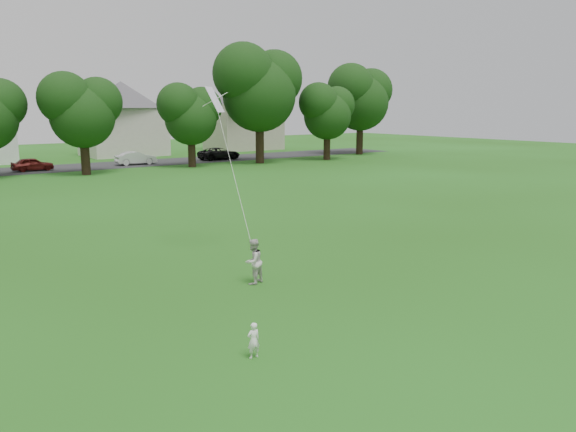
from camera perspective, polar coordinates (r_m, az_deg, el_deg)
ground at (r=13.77m, az=-2.55°, el=-11.79°), size 160.00×160.00×0.00m
toddler at (r=12.36m, az=-3.53°, el=-12.50°), size 0.31×0.21×0.81m
older_boy at (r=17.22m, az=-3.54°, el=-4.64°), size 0.82×0.73×1.40m
kite at (r=18.73m, az=-5.66°, el=4.73°), size 1.08×2.57×6.27m
tree_row at (r=47.37m, az=-25.80°, el=11.44°), size 83.72×9.87×11.66m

